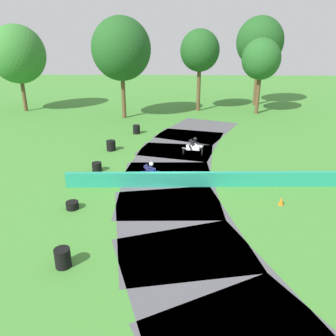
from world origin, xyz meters
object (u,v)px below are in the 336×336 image
at_px(motorcycle_lead_white, 194,147).
at_px(motorcycle_chase_blue, 150,174).
at_px(tire_stack_mid_a, 111,146).
at_px(tire_stack_mid_b, 97,167).
at_px(tire_stack_near, 136,129).
at_px(traffic_cone, 281,201).
at_px(tire_stack_extra_a, 63,258).
at_px(tire_stack_far, 72,205).

relative_size(motorcycle_lead_white, motorcycle_chase_blue, 1.02).
distance_m(motorcycle_chase_blue, tire_stack_mid_a, 7.32).
bearing_deg(tire_stack_mid_b, tire_stack_near, 80.27).
height_order(motorcycle_lead_white, tire_stack_mid_a, motorcycle_lead_white).
bearing_deg(tire_stack_mid_a, tire_stack_near, 73.69).
bearing_deg(tire_stack_mid_a, traffic_cone, -39.71).
bearing_deg(motorcycle_lead_white, tire_stack_extra_a, -112.79).
relative_size(tire_stack_mid_b, tire_stack_far, 0.97).
bearing_deg(tire_stack_near, tire_stack_mid_a, -106.31).
bearing_deg(traffic_cone, tire_stack_mid_b, 157.26).
height_order(tire_stack_mid_b, traffic_cone, tire_stack_mid_b).
xyz_separation_m(motorcycle_chase_blue, tire_stack_extra_a, (-2.84, -8.20, -0.25)).
relative_size(tire_stack_mid_a, tire_stack_far, 1.20).
relative_size(motorcycle_chase_blue, traffic_cone, 3.82).
height_order(tire_stack_mid_a, tire_stack_extra_a, same).
bearing_deg(tire_stack_mid_b, tire_stack_extra_a, -84.87).
bearing_deg(tire_stack_near, traffic_cone, -56.04).
xyz_separation_m(tire_stack_near, tire_stack_mid_a, (-1.45, -4.95, 0.00)).
distance_m(tire_stack_extra_a, traffic_cone, 11.53).
distance_m(tire_stack_near, tire_stack_far, 14.82).
relative_size(motorcycle_chase_blue, tire_stack_extra_a, 2.10).
distance_m(motorcycle_lead_white, motorcycle_chase_blue, 6.16).
distance_m(tire_stack_near, tire_stack_mid_b, 9.49).
height_order(tire_stack_far, tire_stack_extra_a, tire_stack_extra_a).
bearing_deg(tire_stack_mid_a, motorcycle_chase_blue, -60.56).
xyz_separation_m(tire_stack_near, traffic_cone, (9.41, -13.97, -0.18)).
distance_m(motorcycle_lead_white, tire_stack_mid_b, 7.50).
bearing_deg(tire_stack_mid_b, tire_stack_mid_a, 87.98).
height_order(motorcycle_lead_white, traffic_cone, motorcycle_lead_white).
bearing_deg(motorcycle_chase_blue, tire_stack_mid_a, 119.44).
distance_m(motorcycle_lead_white, tire_stack_extra_a, 14.80).
bearing_deg(tire_stack_extra_a, tire_stack_mid_b, 95.13).
distance_m(tire_stack_near, traffic_cone, 16.84).
height_order(motorcycle_chase_blue, tire_stack_far, motorcycle_chase_blue).
bearing_deg(tire_stack_extra_a, traffic_cone, 28.82).
distance_m(tire_stack_mid_a, tire_stack_far, 9.78).
height_order(tire_stack_mid_b, tire_stack_extra_a, tire_stack_extra_a).
height_order(tire_stack_near, tire_stack_extra_a, same).
bearing_deg(tire_stack_far, motorcycle_chase_blue, 41.34).
height_order(motorcycle_lead_white, tire_stack_mid_b, motorcycle_lead_white).
xyz_separation_m(motorcycle_lead_white, tire_stack_mid_b, (-6.64, -3.47, -0.36)).
bearing_deg(tire_stack_mid_a, tire_stack_extra_a, -87.02).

